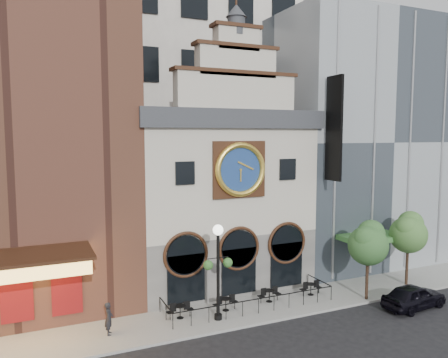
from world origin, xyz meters
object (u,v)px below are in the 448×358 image
bistro_0 (180,310)px  tree_right (408,232)px  bistro_2 (269,295)px  tree_left (368,242)px  bistro_3 (311,288)px  car_right (414,296)px  lamppost (218,261)px  pedestrian (109,318)px  bistro_1 (226,303)px

bistro_0 → tree_right: size_ratio=0.30×
bistro_2 → tree_left: size_ratio=0.31×
bistro_0 → tree_right: bearing=-3.3°
bistro_3 → car_right: car_right is taller
bistro_2 → car_right: size_ratio=0.36×
car_right → tree_right: (2.72, 3.15, 3.20)m
lamppost → tree_left: bearing=-5.1°
bistro_3 → lamppost: lamppost is taller
lamppost → tree_right: lamppost is taller
bistro_3 → pedestrian: pedestrian is taller
bistro_1 → tree_right: (13.71, -0.89, 3.34)m
bistro_0 → pedestrian: pedestrian is taller
bistro_1 → pedestrian: bearing=-177.0°
pedestrian → lamppost: (6.05, -0.60, 2.55)m
bistro_0 → pedestrian: (-4.10, -0.43, 0.41)m
bistro_3 → lamppost: 7.80m
bistro_3 → car_right: bearing=-40.9°
bistro_2 → tree_left: (6.04, -2.09, 3.27)m
bistro_2 → tree_left: tree_left is taller
bistro_0 → bistro_2: 5.98m
pedestrian → tree_left: tree_left is taller
pedestrian → tree_right: tree_right is taller
bistro_1 → bistro_3: size_ratio=1.00×
bistro_0 → bistro_2: bearing=1.0°
bistro_0 → tree_right: tree_right is taller
bistro_1 → pedestrian: (-6.97, -0.37, 0.41)m
car_right → lamppost: (-11.91, 3.08, 2.82)m
pedestrian → tree_right: size_ratio=0.34×
bistro_2 → lamppost: lamppost is taller
bistro_2 → pedestrian: 10.10m
bistro_1 → tree_right: size_ratio=0.30×
bistro_1 → tree_left: (9.15, -1.93, 3.27)m
lamppost → car_right: bearing=-14.2°
bistro_0 → pedestrian: bearing=-174.0°
tree_left → bistro_2: bearing=160.9°
bistro_0 → tree_left: 12.62m
bistro_1 → car_right: (10.99, -4.05, 0.14)m
car_right → lamppost: lamppost is taller
bistro_0 → car_right: car_right is taller
bistro_1 → tree_left: size_ratio=0.31×
bistro_2 → tree_left: bearing=-19.1°
bistro_3 → lamppost: bearing=-171.6°
tree_left → tree_right: bearing=12.8°
car_right → pedestrian: pedestrian is taller
bistro_0 → tree_left: tree_left is taller
tree_left → tree_right: size_ratio=0.98×
car_right → tree_left: tree_left is taller
bistro_3 → bistro_0: bearing=-179.9°
bistro_2 → lamppost: size_ratio=0.29×
bistro_0 → bistro_2: size_ratio=1.00×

